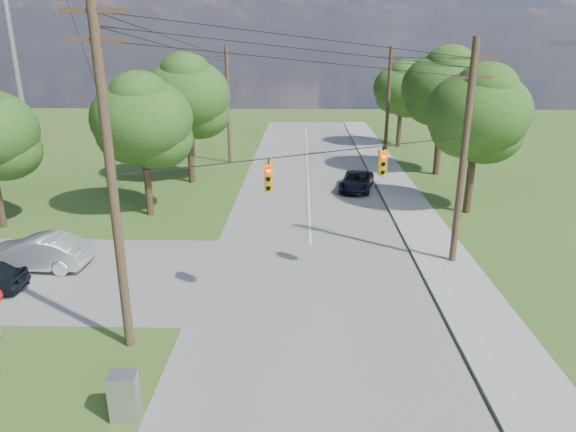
{
  "coord_description": "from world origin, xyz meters",
  "views": [
    {
      "loc": [
        1.48,
        -15.35,
        10.2
      ],
      "look_at": [
        0.93,
        5.0,
        3.35
      ],
      "focal_mm": 32.0,
      "sensor_mm": 36.0,
      "label": 1
    }
  ],
  "objects_px": {
    "pole_ne": "(464,153)",
    "car_cross_silver": "(37,252)",
    "pole_north_w": "(228,105)",
    "car_main_north": "(357,181)",
    "control_cabinet": "(124,396)",
    "pole_north_e": "(388,105)",
    "pole_sw": "(111,175)"
  },
  "relations": [
    {
      "from": "pole_north_e",
      "to": "car_cross_silver",
      "type": "height_order",
      "value": "pole_north_e"
    },
    {
      "from": "pole_ne",
      "to": "pole_north_w",
      "type": "bearing_deg",
      "value": 122.29
    },
    {
      "from": "pole_sw",
      "to": "car_cross_silver",
      "type": "bearing_deg",
      "value": 135.45
    },
    {
      "from": "pole_north_w",
      "to": "pole_north_e",
      "type": "bearing_deg",
      "value": 0.0
    },
    {
      "from": "pole_north_e",
      "to": "car_cross_silver",
      "type": "bearing_deg",
      "value": -130.51
    },
    {
      "from": "car_main_north",
      "to": "control_cabinet",
      "type": "bearing_deg",
      "value": -97.59
    },
    {
      "from": "pole_north_e",
      "to": "pole_ne",
      "type": "bearing_deg",
      "value": -90.0
    },
    {
      "from": "car_main_north",
      "to": "control_cabinet",
      "type": "relative_size",
      "value": 3.26
    },
    {
      "from": "car_main_north",
      "to": "control_cabinet",
      "type": "xyz_separation_m",
      "value": [
        -9.0,
        -24.35,
        0.04
      ]
    },
    {
      "from": "pole_north_w",
      "to": "pole_sw",
      "type": "bearing_deg",
      "value": -89.23
    },
    {
      "from": "pole_ne",
      "to": "car_cross_silver",
      "type": "bearing_deg",
      "value": -176.28
    },
    {
      "from": "pole_sw",
      "to": "pole_north_e",
      "type": "bearing_deg",
      "value": 65.48
    },
    {
      "from": "pole_ne",
      "to": "car_main_north",
      "type": "height_order",
      "value": "pole_ne"
    },
    {
      "from": "pole_sw",
      "to": "pole_ne",
      "type": "bearing_deg",
      "value": 29.38
    },
    {
      "from": "car_cross_silver",
      "to": "control_cabinet",
      "type": "bearing_deg",
      "value": 39.53
    },
    {
      "from": "pole_ne",
      "to": "pole_north_w",
      "type": "xyz_separation_m",
      "value": [
        -13.9,
        22.0,
        -0.34
      ]
    },
    {
      "from": "pole_north_w",
      "to": "car_cross_silver",
      "type": "xyz_separation_m",
      "value": [
        -6.0,
        -23.3,
        -4.28
      ]
    },
    {
      "from": "car_cross_silver",
      "to": "control_cabinet",
      "type": "xyz_separation_m",
      "value": [
        7.5,
        -10.04,
        -0.13
      ]
    },
    {
      "from": "pole_north_w",
      "to": "control_cabinet",
      "type": "height_order",
      "value": "pole_north_w"
    },
    {
      "from": "pole_north_w",
      "to": "control_cabinet",
      "type": "xyz_separation_m",
      "value": [
        1.5,
        -33.33,
        -4.41
      ]
    },
    {
      "from": "car_main_north",
      "to": "pole_north_e",
      "type": "bearing_deg",
      "value": 81.97
    },
    {
      "from": "pole_ne",
      "to": "car_cross_silver",
      "type": "relative_size",
      "value": 2.12
    },
    {
      "from": "pole_ne",
      "to": "pole_north_e",
      "type": "bearing_deg",
      "value": 90.0
    },
    {
      "from": "pole_north_w",
      "to": "car_main_north",
      "type": "relative_size",
      "value": 2.14
    },
    {
      "from": "pole_north_w",
      "to": "car_cross_silver",
      "type": "height_order",
      "value": "pole_north_w"
    },
    {
      "from": "car_cross_silver",
      "to": "car_main_north",
      "type": "height_order",
      "value": "car_cross_silver"
    },
    {
      "from": "pole_ne",
      "to": "pole_north_w",
      "type": "height_order",
      "value": "pole_ne"
    },
    {
      "from": "pole_north_e",
      "to": "car_main_north",
      "type": "height_order",
      "value": "pole_north_e"
    },
    {
      "from": "pole_ne",
      "to": "pole_north_e",
      "type": "relative_size",
      "value": 1.05
    },
    {
      "from": "pole_north_e",
      "to": "control_cabinet",
      "type": "distance_m",
      "value": 35.84
    },
    {
      "from": "pole_ne",
      "to": "car_cross_silver",
      "type": "xyz_separation_m",
      "value": [
        -19.9,
        -1.3,
        -4.62
      ]
    },
    {
      "from": "control_cabinet",
      "to": "car_main_north",
      "type": "bearing_deg",
      "value": 63.54
    }
  ]
}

